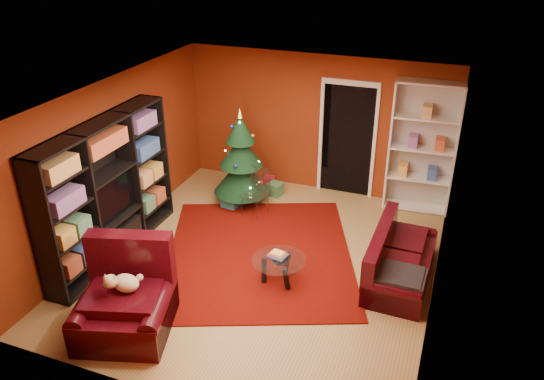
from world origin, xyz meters
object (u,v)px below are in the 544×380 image
at_px(gift_box_green, 275,189).
at_px(dog, 126,283).
at_px(white_bookshelf, 422,148).
at_px(coffee_table, 279,270).
at_px(gift_box_teal, 231,199).
at_px(christmas_tree, 241,158).
at_px(rug, 260,254).
at_px(acrylic_chair, 255,195).
at_px(armchair, 123,300).
at_px(media_unit, 108,191).
at_px(sofa, 402,256).
at_px(gift_box_red, 269,181).

height_order(gift_box_green, dog, dog).
xyz_separation_m(white_bookshelf, coffee_table, (-1.55, -2.95, -0.96)).
distance_m(gift_box_teal, gift_box_green, 0.93).
xyz_separation_m(christmas_tree, gift_box_teal, (-0.11, -0.24, -0.74)).
distance_m(rug, acrylic_chair, 1.32).
relative_size(gift_box_green, armchair, 0.20).
distance_m(media_unit, dog, 1.93).
distance_m(gift_box_teal, white_bookshelf, 3.49).
distance_m(gift_box_green, coffee_table, 2.74).
bearing_deg(armchair, sofa, 20.53).
distance_m(christmas_tree, coffee_table, 2.64).
bearing_deg(armchair, white_bookshelf, 39.89).
bearing_deg(sofa, coffee_table, 115.24).
bearing_deg(christmas_tree, media_unit, -118.50).
xyz_separation_m(rug, sofa, (2.14, 0.16, 0.37)).
bearing_deg(media_unit, rug, 17.79).
bearing_deg(dog, gift_box_red, 70.82).
bearing_deg(christmas_tree, white_bookshelf, 16.23).
height_order(white_bookshelf, armchair, white_bookshelf).
relative_size(gift_box_red, coffee_table, 0.26).
relative_size(gift_box_red, sofa, 0.11).
height_order(rug, gift_box_teal, gift_box_teal).
height_order(white_bookshelf, dog, white_bookshelf).
relative_size(white_bookshelf, armchair, 1.99).
bearing_deg(gift_box_teal, media_unit, -118.97).
xyz_separation_m(gift_box_green, gift_box_red, (-0.25, 0.31, -0.02)).
distance_m(rug, sofa, 2.18).
distance_m(gift_box_teal, gift_box_red, 1.08).
distance_m(gift_box_teal, dog, 3.45).
height_order(media_unit, dog, media_unit).
relative_size(media_unit, gift_box_red, 13.91).
height_order(gift_box_green, white_bookshelf, white_bookshelf).
height_order(rug, sofa, sofa).
distance_m(rug, gift_box_teal, 1.66).
bearing_deg(christmas_tree, sofa, -23.56).
height_order(christmas_tree, coffee_table, christmas_tree).
height_order(gift_box_green, acrylic_chair, acrylic_chair).
height_order(gift_box_green, sofa, sofa).
xyz_separation_m(gift_box_green, white_bookshelf, (2.54, 0.41, 1.05)).
bearing_deg(gift_box_green, christmas_tree, -135.53).
bearing_deg(sofa, rug, 95.46).
distance_m(sofa, coffee_table, 1.78).
xyz_separation_m(rug, coffee_table, (0.53, -0.56, 0.20)).
xyz_separation_m(dog, sofa, (3.05, 2.29, -0.32)).
bearing_deg(rug, gift_box_teal, 129.98).
bearing_deg(sofa, white_bookshelf, 2.98).
xyz_separation_m(gift_box_teal, gift_box_red, (0.34, 1.03, -0.04)).
bearing_deg(rug, gift_box_red, 107.42).
height_order(media_unit, gift_box_teal, media_unit).
height_order(gift_box_teal, gift_box_green, gift_box_teal).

